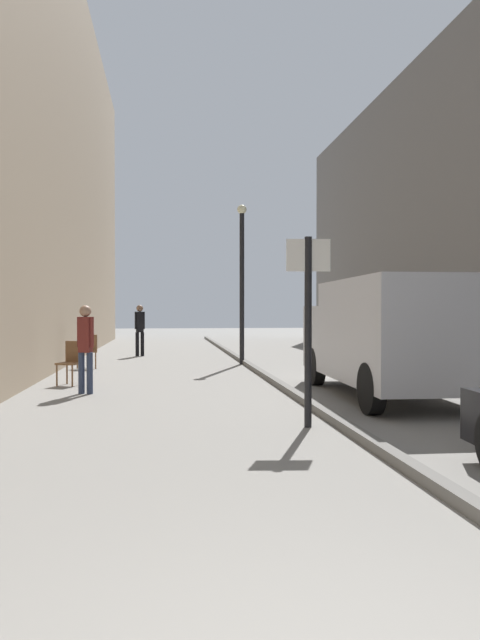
{
  "coord_description": "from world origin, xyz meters",
  "views": [
    {
      "loc": [
        -0.8,
        -1.68,
        1.59
      ],
      "look_at": [
        0.9,
        11.37,
        1.39
      ],
      "focal_mm": 32.49,
      "sensor_mm": 36.0,
      "label": 1
    }
  ],
  "objects": [
    {
      "name": "pedestrian_main_foreground",
      "position": [
        -1.67,
        18.92,
        1.04
      ],
      "size": [
        0.35,
        0.25,
        1.8
      ],
      "rotation": [
        0.0,
        0.0,
        3.39
      ],
      "color": "black",
      "rests_on": "ground_plane"
    },
    {
      "name": "cafe_chair_by_doorway",
      "position": [
        -2.78,
        11.1,
        0.55
      ],
      "size": [
        0.58,
        0.58,
        0.94
      ],
      "rotation": [
        0.0,
        0.0,
        2.72
      ],
      "color": "brown",
      "rests_on": "ground_plane"
    },
    {
      "name": "delivery_van",
      "position": [
        3.29,
        8.54,
        1.17
      ],
      "size": [
        2.13,
        5.19,
        2.14
      ],
      "rotation": [
        0.0,
        0.0,
        -0.03
      ],
      "color": "#B7B7BC",
      "rests_on": "ground_plane"
    },
    {
      "name": "ground_plane",
      "position": [
        0.0,
        12.0,
        0.0
      ],
      "size": [
        80.0,
        80.0,
        0.0
      ],
      "primitive_type": "plane",
      "color": "gray"
    },
    {
      "name": "street_sign_post",
      "position": [
        1.14,
        6.02,
        1.55
      ],
      "size": [
        0.6,
        0.1,
        2.6
      ],
      "rotation": [
        0.0,
        0.0,
        3.03
      ],
      "color": "black",
      "rests_on": "ground_plane"
    },
    {
      "name": "lamp_post",
      "position": [
        1.49,
        15.44,
        2.72
      ],
      "size": [
        0.28,
        0.28,
        4.76
      ],
      "color": "black",
      "rests_on": "ground_plane"
    },
    {
      "name": "cafe_chair_near_window",
      "position": [
        -2.86,
        14.66,
        0.55
      ],
      "size": [
        0.6,
        0.6,
        0.94
      ],
      "rotation": [
        0.0,
        0.0,
        2.09
      ],
      "color": "brown",
      "rests_on": "ground_plane"
    },
    {
      "name": "kerb_strip",
      "position": [
        1.58,
        12.0,
        0.06
      ],
      "size": [
        0.16,
        40.0,
        0.12
      ],
      "primitive_type": "cube",
      "color": "#615F5B",
      "rests_on": "ground_plane"
    },
    {
      "name": "pedestrian_mid_block",
      "position": [
        -2.31,
        9.68,
        0.98
      ],
      "size": [
        0.33,
        0.25,
        1.7
      ],
      "rotation": [
        0.0,
        0.0,
        -0.32
      ],
      "color": "#2D3851",
      "rests_on": "ground_plane"
    }
  ]
}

